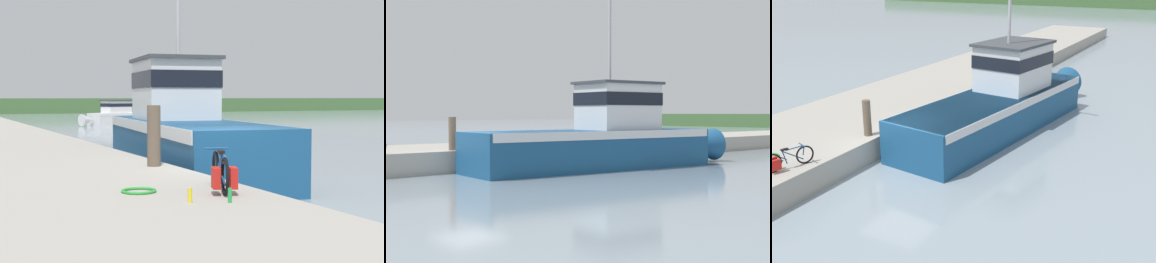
# 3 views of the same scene
# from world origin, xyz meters

# --- Properties ---
(ground_plane) EXTENTS (320.00, 320.00, 0.00)m
(ground_plane) POSITION_xyz_m (0.00, 0.00, 0.00)
(ground_plane) COLOR #84939E
(dock_pier) EXTENTS (5.99, 80.00, 0.93)m
(dock_pier) POSITION_xyz_m (-4.18, 0.00, 0.46)
(dock_pier) COLOR #A39E93
(dock_pier) RESTS_ON ground_plane
(far_shoreline) EXTENTS (180.00, 5.00, 2.35)m
(far_shoreline) POSITION_xyz_m (30.00, 81.02, 1.17)
(far_shoreline) COLOR #426638
(far_shoreline) RESTS_ON ground_plane
(fishing_boat_main) EXTENTS (4.50, 13.95, 9.65)m
(fishing_boat_main) POSITION_xyz_m (1.51, 6.20, 1.40)
(fishing_boat_main) COLOR navy
(fishing_boat_main) RESTS_ON ground_plane
(boat_orange_near) EXTENTS (8.16, 4.52, 2.28)m
(boat_orange_near) POSITION_xyz_m (9.49, 39.03, 0.87)
(boat_orange_near) COLOR silver
(boat_orange_near) RESTS_ON ground_plane
(bicycle_touring) EXTENTS (0.77, 1.65, 0.70)m
(bicycle_touring) POSITION_xyz_m (-1.92, -3.65, 1.24)
(bicycle_touring) COLOR black
(bicycle_touring) RESTS_ON dock_pier
(mooring_post) EXTENTS (0.31, 0.31, 1.41)m
(mooring_post) POSITION_xyz_m (-1.67, 0.27, 1.63)
(mooring_post) COLOR brown
(mooring_post) RESTS_ON dock_pier
(hose_coil) EXTENTS (0.60, 0.60, 0.05)m
(hose_coil) POSITION_xyz_m (-3.21, -3.13, 0.95)
(hose_coil) COLOR green
(hose_coil) RESTS_ON dock_pier
(water_bottle_on_curb) EXTENTS (0.07, 0.07, 0.22)m
(water_bottle_on_curb) POSITION_xyz_m (-2.82, -4.36, 1.04)
(water_bottle_on_curb) COLOR yellow
(water_bottle_on_curb) RESTS_ON dock_pier
(water_bottle_by_bike) EXTENTS (0.06, 0.06, 0.22)m
(water_bottle_by_bike) POSITION_xyz_m (-2.27, -4.62, 1.04)
(water_bottle_by_bike) COLOR green
(water_bottle_by_bike) RESTS_ON dock_pier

